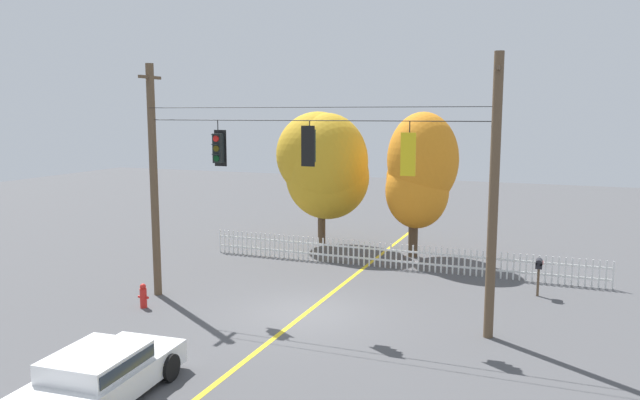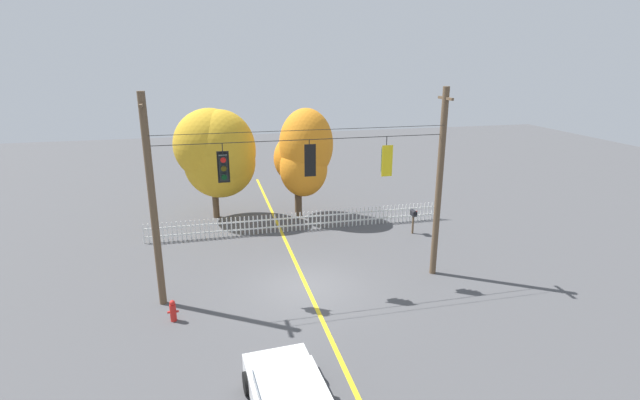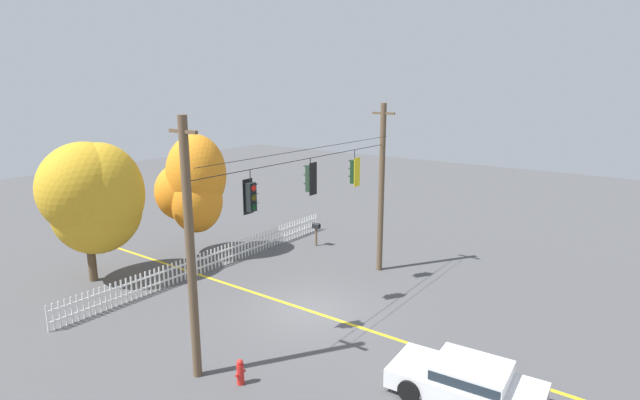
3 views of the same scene
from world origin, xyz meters
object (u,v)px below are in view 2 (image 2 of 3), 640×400
traffic_signal_eastbound_side (309,160)px  autumn_maple_near_fence (217,153)px  fire_hydrant (173,311)px  traffic_signal_northbound_secondary (386,160)px  roadside_mailbox (413,214)px  traffic_signal_northbound_primary (224,168)px  autumn_maple_mid (303,155)px  parked_car (291,400)px

traffic_signal_eastbound_side → autumn_maple_near_fence: autumn_maple_near_fence is taller
fire_hydrant → traffic_signal_northbound_secondary: bearing=9.4°
roadside_mailbox → fire_hydrant: bearing=-153.1°
traffic_signal_northbound_primary → roadside_mailbox: bearing=25.4°
traffic_signal_eastbound_side → autumn_maple_near_fence: size_ratio=0.22×
roadside_mailbox → autumn_maple_near_fence: bearing=153.6°
traffic_signal_northbound_primary → roadside_mailbox: size_ratio=1.13×
fire_hydrant → autumn_maple_mid: bearing=55.8°
traffic_signal_northbound_primary → roadside_mailbox: (9.68, 4.59, -4.05)m
traffic_signal_eastbound_side → traffic_signal_northbound_secondary: bearing=-0.0°
traffic_signal_northbound_secondary → roadside_mailbox: (3.49, 4.61, -4.01)m
traffic_signal_northbound_primary → traffic_signal_eastbound_side: (3.15, -0.02, 0.14)m
traffic_signal_eastbound_side → fire_hydrant: 7.26m
autumn_maple_near_fence → traffic_signal_northbound_secondary: bearing=-56.7°
fire_hydrant → traffic_signal_northbound_primary: bearing=33.7°
traffic_signal_northbound_secondary → fire_hydrant: bearing=-170.6°
traffic_signal_northbound_secondary → traffic_signal_eastbound_side: bearing=180.0°
autumn_maple_near_fence → autumn_maple_mid: (4.67, -0.83, -0.19)m
parked_car → fire_hydrant: (-3.18, 5.64, -0.21)m
autumn_maple_mid → traffic_signal_northbound_primary: bearing=-118.6°
traffic_signal_northbound_secondary → roadside_mailbox: size_ratio=1.18×
traffic_signal_eastbound_side → autumn_maple_mid: autumn_maple_mid is taller
traffic_signal_northbound_secondary → autumn_maple_mid: bearing=100.0°
traffic_signal_northbound_secondary → parked_car: bearing=-126.0°
autumn_maple_near_fence → parked_car: 16.77m
parked_car → autumn_maple_near_fence: bearing=93.9°
traffic_signal_northbound_secondary → traffic_signal_northbound_primary: bearing=179.8°
autumn_maple_mid → traffic_signal_eastbound_side: bearing=-100.0°
traffic_signal_northbound_primary → autumn_maple_mid: 9.86m
traffic_signal_northbound_primary → parked_car: 8.41m
traffic_signal_northbound_primary → autumn_maple_near_fence: 9.48m
traffic_signal_northbound_secondary → parked_car: traffic_signal_northbound_secondary is taller
autumn_maple_mid → parked_car: size_ratio=1.47×
traffic_signal_northbound_secondary → parked_car: size_ratio=0.36×
traffic_signal_eastbound_side → autumn_maple_mid: size_ratio=0.22×
traffic_signal_northbound_secondary → autumn_maple_near_fence: 11.33m
traffic_signal_eastbound_side → autumn_maple_near_fence: (-3.15, 9.41, -1.39)m
traffic_signal_northbound_secondary → fire_hydrant: traffic_signal_northbound_secondary is taller
autumn_maple_mid → fire_hydrant: 12.46m
fire_hydrant → roadside_mailbox: roadside_mailbox is taller
traffic_signal_northbound_primary → fire_hydrant: traffic_signal_northbound_primary is taller
traffic_signal_northbound_primary → fire_hydrant: 5.33m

